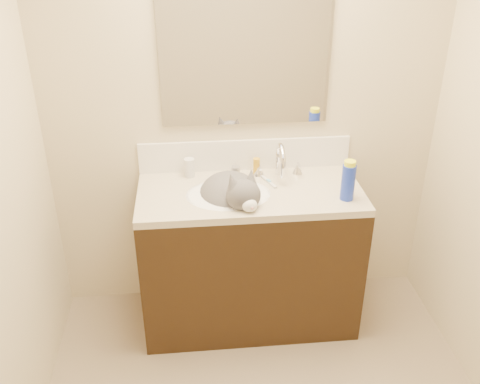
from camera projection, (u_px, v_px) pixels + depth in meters
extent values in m
cube|color=beige|center=(245.00, 104.00, 2.90)|extent=(2.20, 0.04, 2.50)
cube|color=black|center=(250.00, 259.00, 3.06)|extent=(1.20, 0.55, 0.82)
cube|color=#C3B599|center=(250.00, 194.00, 2.86)|extent=(1.20, 0.55, 0.04)
ellipsoid|color=white|center=(228.00, 206.00, 2.85)|extent=(0.45, 0.36, 0.14)
cylinder|color=silver|center=(278.00, 165.00, 3.00)|extent=(0.04, 0.04, 0.11)
torus|color=silver|center=(281.00, 161.00, 2.92)|extent=(0.03, 0.20, 0.20)
cylinder|color=silver|center=(283.00, 173.00, 2.86)|extent=(0.03, 0.03, 0.06)
cone|color=silver|center=(259.00, 170.00, 3.00)|extent=(0.06, 0.06, 0.06)
cone|color=silver|center=(298.00, 168.00, 3.02)|extent=(0.06, 0.06, 0.06)
ellipsoid|color=#4E4B4E|center=(230.00, 196.00, 2.86)|extent=(0.44, 0.46, 0.25)
ellipsoid|color=#4E4B4E|center=(243.00, 195.00, 2.68)|extent=(0.22, 0.21, 0.17)
ellipsoid|color=#4E4B4E|center=(237.00, 194.00, 2.75)|extent=(0.16, 0.16, 0.15)
cone|color=#4E4B4E|center=(232.00, 181.00, 2.64)|extent=(0.10, 0.10, 0.11)
cone|color=#4E4B4E|center=(251.00, 177.00, 2.68)|extent=(0.09, 0.11, 0.11)
ellipsoid|color=white|center=(250.00, 205.00, 2.63)|extent=(0.09, 0.08, 0.07)
ellipsoid|color=white|center=(240.00, 206.00, 2.75)|extent=(0.14, 0.12, 0.15)
sphere|color=#DA928D|center=(252.00, 208.00, 2.61)|extent=(0.02, 0.02, 0.02)
cylinder|color=#4E4B4E|center=(257.00, 204.00, 2.94)|extent=(0.18, 0.24, 0.05)
cube|color=white|center=(245.00, 155.00, 3.04)|extent=(1.20, 0.02, 0.18)
cube|color=white|center=(246.00, 50.00, 2.76)|extent=(0.90, 0.02, 0.80)
cylinder|color=silver|center=(189.00, 168.00, 2.97)|extent=(0.06, 0.06, 0.11)
cylinder|color=orange|center=(189.00, 169.00, 2.98)|extent=(0.06, 0.06, 0.04)
cylinder|color=#B7B7BC|center=(236.00, 171.00, 2.99)|extent=(0.05, 0.05, 0.06)
cylinder|color=gold|center=(256.00, 166.00, 3.00)|extent=(0.04, 0.04, 0.09)
cube|color=silver|center=(269.00, 182.00, 2.92)|extent=(0.07, 0.15, 0.01)
cube|color=#66B1D9|center=(269.00, 181.00, 2.92)|extent=(0.03, 0.03, 0.02)
cylinder|color=#1B33BF|center=(348.00, 182.00, 2.72)|extent=(0.07, 0.07, 0.19)
cylinder|color=#FAFF1A|center=(350.00, 164.00, 2.67)|extent=(0.06, 0.06, 0.04)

